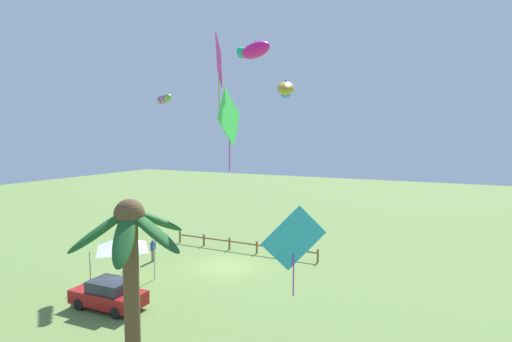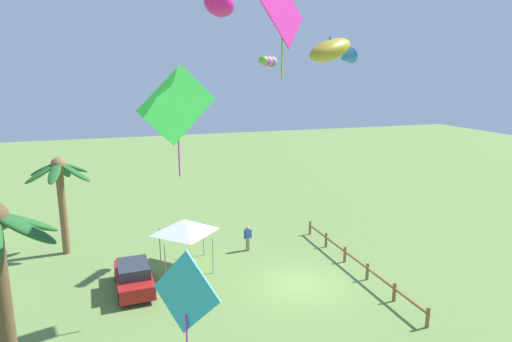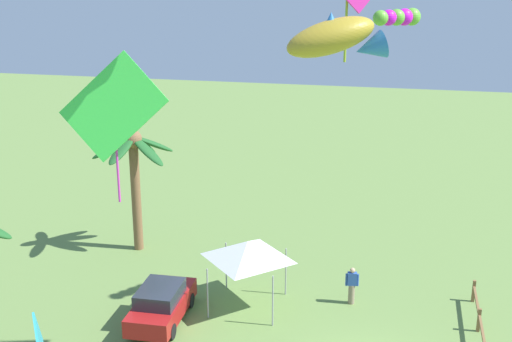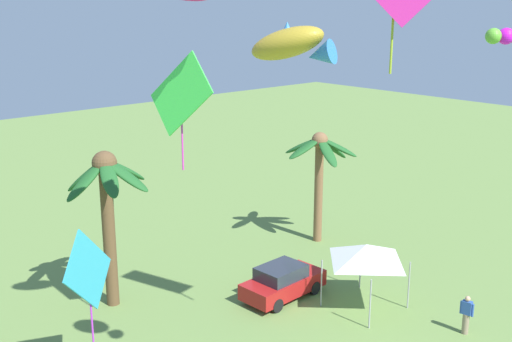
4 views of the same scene
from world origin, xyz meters
name	(u,v)px [view 4 (image 4 of 4)]	position (x,y,z in m)	size (l,w,h in m)	color
palm_tree_0	(320,160)	(8.36, 12.00, 4.54)	(3.89, 3.82, 6.02)	brown
palm_tree_1	(107,194)	(-3.76, 12.71, 4.98)	(4.02, 3.89, 6.78)	brown
parked_car_0	(283,282)	(2.09, 8.29, 0.75)	(3.97, 1.88, 1.51)	#A51919
spectator_0	(466,314)	(5.24, 1.24, 0.81)	(0.29, 0.54, 1.59)	gray
festival_tent	(366,253)	(4.06, 5.32, 2.47)	(2.86, 2.86, 2.85)	#9E9EA3
kite_diamond_1	(88,272)	(-7.58, 7.11, 4.48)	(2.42, 1.61, 4.00)	#2DA2BF
kite_fish_2	(292,45)	(-4.77, 1.10, 11.63)	(1.66, 2.42, 1.23)	#B39428
kite_diamond_3	(181,96)	(-4.19, 6.65, 9.72)	(0.74, 2.79, 3.88)	#41EC4A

